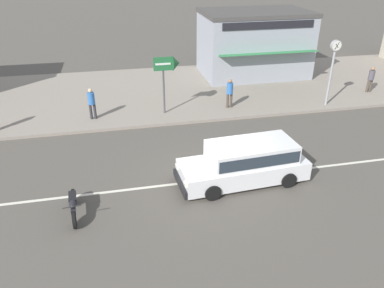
# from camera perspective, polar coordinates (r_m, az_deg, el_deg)

# --- Properties ---
(ground_plane) EXTENTS (160.00, 160.00, 0.00)m
(ground_plane) POSITION_cam_1_polar(r_m,az_deg,el_deg) (14.52, 3.63, -5.39)
(ground_plane) COLOR #544F47
(lane_centre_stripe) EXTENTS (50.40, 0.14, 0.01)m
(lane_centre_stripe) POSITION_cam_1_polar(r_m,az_deg,el_deg) (14.52, 3.63, -5.38)
(lane_centre_stripe) COLOR silver
(lane_centre_stripe) RESTS_ON ground
(kerb_strip) EXTENTS (68.00, 10.00, 0.15)m
(kerb_strip) POSITION_cam_1_polar(r_m,az_deg,el_deg) (23.55, -3.06, 8.15)
(kerb_strip) COLOR gray
(kerb_strip) RESTS_ON ground
(minivan_white_2) EXTENTS (4.98, 2.12, 1.56)m
(minivan_white_2) POSITION_cam_1_polar(r_m,az_deg,el_deg) (14.15, 8.30, -2.59)
(minivan_white_2) COLOR white
(minivan_white_2) RESTS_ON ground
(motorcycle_0) EXTENTS (0.56, 1.87, 0.80)m
(motorcycle_0) POSITION_cam_1_polar(r_m,az_deg,el_deg) (13.05, -17.64, -8.83)
(motorcycle_0) COLOR black
(motorcycle_0) RESTS_ON ground
(street_clock) EXTENTS (0.56, 0.22, 3.57)m
(street_clock) POSITION_cam_1_polar(r_m,az_deg,el_deg) (21.62, 20.76, 12.00)
(street_clock) COLOR #9E9EA3
(street_clock) RESTS_ON kerb_strip
(arrow_signboard) EXTENTS (1.33, 0.75, 3.03)m
(arrow_signboard) POSITION_cam_1_polar(r_m,az_deg,el_deg) (19.26, -2.92, 11.82)
(arrow_signboard) COLOR #4C4C51
(arrow_signboard) RESTS_ON kerb_strip
(pedestrian_near_clock) EXTENTS (0.34, 0.34, 1.62)m
(pedestrian_near_clock) POSITION_cam_1_polar(r_m,az_deg,el_deg) (19.58, -15.06, 6.29)
(pedestrian_near_clock) COLOR #333338
(pedestrian_near_clock) RESTS_ON kerb_strip
(pedestrian_mid_kerb) EXTENTS (0.34, 0.34, 1.55)m
(pedestrian_mid_kerb) POSITION_cam_1_polar(r_m,az_deg,el_deg) (25.19, 25.62, 9.10)
(pedestrian_mid_kerb) COLOR #4C4238
(pedestrian_mid_kerb) RESTS_ON kerb_strip
(pedestrian_far_end) EXTENTS (0.34, 0.34, 1.60)m
(pedestrian_far_end) POSITION_cam_1_polar(r_m,az_deg,el_deg) (20.48, 5.77, 8.01)
(pedestrian_far_end) COLOR #4C4238
(pedestrian_far_end) RESTS_ON kerb_strip
(shopfront_corner_warung) EXTENTS (7.02, 5.36, 4.21)m
(shopfront_corner_warung) POSITION_cam_1_polar(r_m,az_deg,el_deg) (26.48, 9.39, 14.94)
(shopfront_corner_warung) COLOR #999EA8
(shopfront_corner_warung) RESTS_ON kerb_strip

